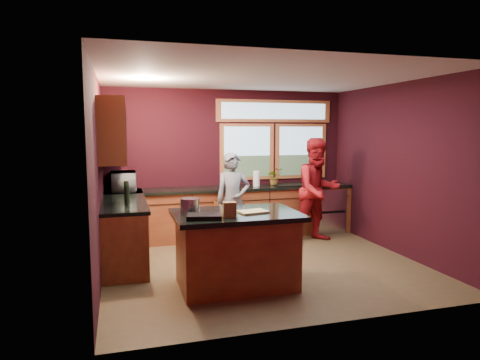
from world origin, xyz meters
name	(u,v)px	position (x,y,z in m)	size (l,w,h in m)	color
floor	(263,265)	(0.00, 0.00, 0.00)	(4.50, 4.50, 0.00)	brown
room_shell	(218,141)	(-0.60, 0.32, 1.80)	(4.52, 4.02, 2.71)	black
back_counter	(244,212)	(0.20, 1.70, 0.46)	(4.50, 0.64, 0.93)	maroon
left_counter	(124,229)	(-1.95, 0.85, 0.47)	(0.64, 2.30, 0.93)	maroon
island	(236,249)	(-0.61, -0.72, 0.48)	(1.55, 1.05, 0.95)	maroon
person_grey	(233,201)	(-0.19, 1.01, 0.80)	(0.58, 0.38, 1.59)	slate
person_red	(318,190)	(1.36, 1.02, 0.91)	(0.89, 0.69, 1.83)	maroon
microwave	(124,181)	(-1.92, 1.70, 1.09)	(0.60, 0.40, 0.33)	#999999
potted_plant	(275,177)	(0.82, 1.75, 1.09)	(0.29, 0.25, 0.32)	#999999
paper_towel	(256,179)	(0.44, 1.70, 1.07)	(0.12, 0.12, 0.28)	white
cutting_board	(253,212)	(-0.41, -0.77, 0.95)	(0.35, 0.25, 0.02)	tan
stock_pot	(190,205)	(-1.16, -0.57, 1.03)	(0.24, 0.24, 0.18)	#B9B9BE
paper_bag	(229,210)	(-0.76, -0.97, 1.03)	(0.15, 0.12, 0.18)	brown
black_tray	(204,216)	(-1.06, -0.97, 0.97)	(0.40, 0.28, 0.05)	black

